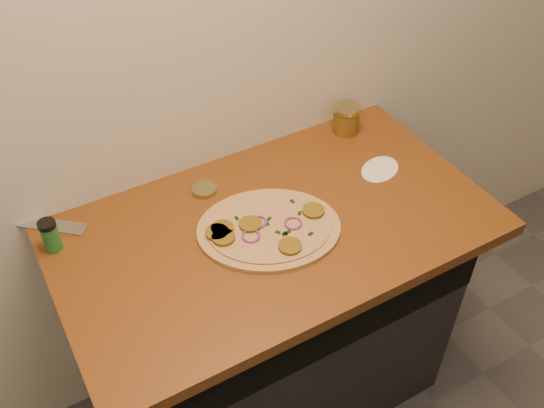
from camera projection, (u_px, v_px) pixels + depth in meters
cabinet at (269, 318)px, 2.00m from camera, size 1.10×0.60×0.86m
countertop at (274, 227)px, 1.68m from camera, size 1.20×0.70×0.04m
pizza at (268, 228)px, 1.63m from camera, size 0.50×0.50×0.03m
chefs_knife at (16, 220)px, 1.66m from camera, size 0.28×0.25×0.02m
mason_jar_lid at (204, 189)px, 1.75m from camera, size 0.09×0.09×0.02m
salsa_jar at (346, 119)px, 1.95m from camera, size 0.09×0.09×0.09m
spice_shaker at (50, 235)px, 1.56m from camera, size 0.05×0.05×0.09m
flour_spill at (380, 169)px, 1.83m from camera, size 0.18×0.18×0.00m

